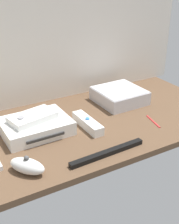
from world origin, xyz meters
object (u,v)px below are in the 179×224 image
(mini_computer, at_px, (119,96))
(stylus_pen, at_px, (153,121))
(remote_classic_pad, at_px, (32,117))
(remote_wand, at_px, (88,123))
(remote_nunchuk, at_px, (27,166))
(sensor_bar, at_px, (108,153))
(game_console, at_px, (36,126))

(mini_computer, height_order, stylus_pen, mini_computer)
(stylus_pen, bearing_deg, remote_classic_pad, 160.41)
(remote_wand, distance_m, remote_classic_pad, 0.18)
(remote_nunchuk, distance_m, remote_classic_pad, 0.21)
(mini_computer, distance_m, remote_wand, 0.24)
(remote_wand, distance_m, remote_nunchuk, 0.28)
(remote_classic_pad, xyz_separation_m, sensor_bar, (0.14, -0.22, -0.05))
(mini_computer, bearing_deg, stylus_pen, -87.98)
(mini_computer, xyz_separation_m, remote_classic_pad, (-0.37, -0.06, 0.03))
(remote_classic_pad, bearing_deg, sensor_bar, -70.67)
(mini_computer, bearing_deg, remote_nunchuk, -151.63)
(game_console, xyz_separation_m, remote_wand, (0.16, -0.05, -0.01))
(remote_nunchuk, distance_m, stylus_pen, 0.47)
(remote_wand, xyz_separation_m, sensor_bar, (-0.03, -0.17, -0.01))
(remote_classic_pad, relative_size, sensor_bar, 0.66)
(game_console, xyz_separation_m, mini_computer, (0.36, 0.06, 0.00))
(game_console, height_order, mini_computer, mini_computer)
(game_console, height_order, remote_wand, game_console)
(remote_nunchuk, bearing_deg, game_console, 25.84)
(mini_computer, height_order, remote_wand, mini_computer)
(sensor_bar, height_order, stylus_pen, sensor_bar)
(mini_computer, bearing_deg, sensor_bar, -129.81)
(remote_wand, bearing_deg, game_console, 160.61)
(remote_nunchuk, relative_size, stylus_pen, 1.18)
(remote_classic_pad, bearing_deg, mini_computer, -2.80)
(game_console, distance_m, stylus_pen, 0.39)
(game_console, xyz_separation_m, stylus_pen, (0.37, -0.13, -0.02))
(game_console, relative_size, sensor_bar, 0.88)
(sensor_bar, bearing_deg, mini_computer, 48.23)
(mini_computer, relative_size, sensor_bar, 0.72)
(mini_computer, height_order, remote_nunchuk, mini_computer)
(remote_nunchuk, relative_size, sensor_bar, 0.44)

